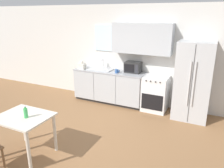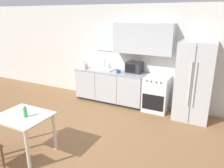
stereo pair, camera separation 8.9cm
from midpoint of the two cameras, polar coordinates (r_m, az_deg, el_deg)
name	(u,v)px [view 1 (the left image)]	position (r m, az deg, el deg)	size (l,w,h in m)	color
ground_plane	(85,137)	(4.70, -7.72, -13.68)	(12.00, 12.00, 0.00)	olive
wall_back	(130,52)	(6.11, 4.24, 8.27)	(12.00, 0.38, 2.70)	silver
kitchen_counter	(109,86)	(6.26, -1.07, -0.57)	(2.05, 0.63, 0.93)	#333333
oven_range	(155,93)	(5.82, 10.81, -2.44)	(0.62, 0.61, 0.92)	white
refrigerator	(193,81)	(5.48, 20.02, 0.71)	(0.80, 0.75, 1.86)	silver
kitchen_sink	(100,69)	(6.27, -3.46, 3.94)	(0.71, 0.42, 0.27)	#B7BABC
microwave	(133,67)	(5.94, 5.10, 4.41)	(0.43, 0.32, 0.29)	#282828
coffee_mug	(117,71)	(5.87, 0.86, 3.38)	(0.12, 0.09, 0.10)	#335999
grocery_bag_0	(82,65)	(6.37, -8.30, 4.81)	(0.21, 0.18, 0.24)	silver
dining_table	(24,123)	(4.18, -22.56, -9.40)	(0.90, 0.75, 0.76)	beige
drink_bottle	(26,113)	(4.01, -22.21, -6.96)	(0.07, 0.07, 0.22)	#3FB259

